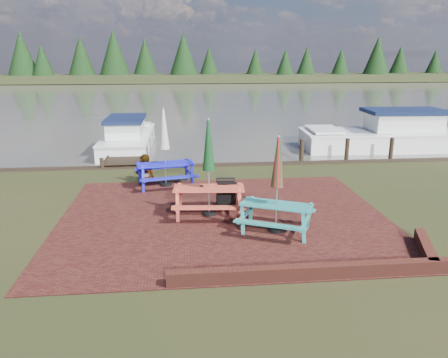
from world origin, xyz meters
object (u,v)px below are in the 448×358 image
Objects in this scene: chalkboard at (226,194)px; picnic_table_red at (209,183)px; jetty at (133,144)px; picnic_table_teal at (277,200)px; boat_near at (387,136)px; boat_jetty at (128,139)px; person at (144,154)px; picnic_table_blue at (165,160)px.

picnic_table_red is at bearing -136.72° from chalkboard.
chalkboard is at bearing -69.25° from jetty.
picnic_table_teal is 2.75× the size of chalkboard.
boat_near is (7.87, 10.33, -0.42)m from picnic_table_teal.
picnic_table_red is 13.05m from boat_near.
chalkboard is 0.14× the size of boat_jetty.
picnic_table_teal is 2.12m from picnic_table_red.
person is (-11.54, -5.07, 0.48)m from boat_near.
picnic_table_blue is 1.43× the size of person.
person is (1.27, -6.20, 0.57)m from boat_jetty.
picnic_table_blue is (-2.90, 4.37, 0.07)m from picnic_table_teal.
person is at bearing -80.39° from jetty.
person is (-2.07, 3.89, -0.02)m from picnic_table_red.
picnic_table_red is (-1.61, 1.37, 0.08)m from picnic_table_teal.
picnic_table_red reaches higher than jetty.
boat_near is at bearing 78.30° from picnic_table_teal.
person is at bearing 150.53° from picnic_table_teal.
picnic_table_blue is at bearing -75.54° from jetty.
jetty is (-4.72, 11.41, -0.75)m from picnic_table_teal.
person reaches higher than chalkboard.
boat_jetty is at bearing -94.09° from person.
chalkboard is 10.40m from boat_jetty.
picnic_table_blue is at bearing 129.02° from chalkboard.
boat_near is (10.77, 5.96, -0.48)m from picnic_table_blue.
boat_near is at bearing -4.58° from boat_jetty.
picnic_table_teal is 12.99m from boat_near.
picnic_table_teal is 1.33× the size of person.
picnic_table_red is at bearing -72.79° from jetty.
picnic_table_red is 10.54m from jetty.
boat_near is at bearing 47.16° from chalkboard.
picnic_table_teal is 6.42m from person.
picnic_table_red reaches higher than chalkboard.
picnic_table_teal reaches higher than person.
picnic_table_blue is at bearing 121.71° from boat_near.
picnic_table_teal reaches higher than boat_jetty.
jetty is 12.63m from boat_near.
chalkboard is 0.48× the size of person.
boat_near is at bearing -4.89° from jetty.
boat_jetty is at bearing 113.26° from picnic_table_red.
person reaches higher than boat_near.
chalkboard is at bearing -66.86° from picnic_table_blue.
picnic_table_red is 0.30× the size of jetty.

